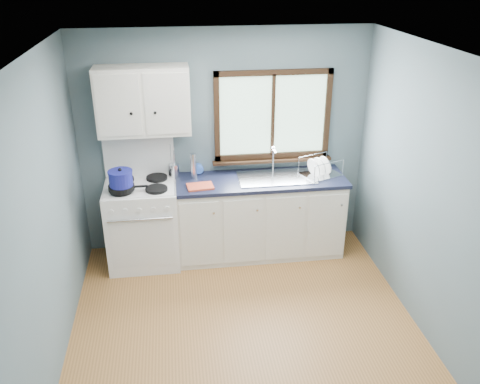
{
  "coord_description": "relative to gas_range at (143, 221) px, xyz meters",
  "views": [
    {
      "loc": [
        -0.56,
        -3.55,
        3.13
      ],
      "look_at": [
        0.05,
        0.9,
        1.05
      ],
      "focal_mm": 38.0,
      "sensor_mm": 36.0,
      "label": 1
    }
  ],
  "objects": [
    {
      "name": "soap_bottle",
      "position": [
        0.65,
        0.22,
        0.57
      ],
      "size": [
        0.11,
        0.11,
        0.28
      ],
      "primitive_type": "imported",
      "rotation": [
        0.0,
        0.0,
        0.07
      ],
      "color": "blue",
      "rests_on": "countertop"
    },
    {
      "name": "countertop",
      "position": [
        1.31,
        0.02,
        0.41
      ],
      "size": [
        1.89,
        0.64,
        0.04
      ],
      "primitive_type": "cube",
      "color": "black",
      "rests_on": "base_cabinets"
    },
    {
      "name": "skillet",
      "position": [
        -0.17,
        -0.16,
        0.49
      ],
      "size": [
        0.4,
        0.27,
        0.05
      ],
      "rotation": [
        0.0,
        0.0,
        0.0
      ],
      "color": "black",
      "rests_on": "gas_range"
    },
    {
      "name": "ceiling",
      "position": [
        0.95,
        -1.47,
        2.02
      ],
      "size": [
        3.2,
        3.6,
        0.02
      ],
      "primitive_type": "cube",
      "color": "white",
      "rests_on": "wall_back"
    },
    {
      "name": "dish_towel",
      "position": [
        0.64,
        -0.12,
        0.44
      ],
      "size": [
        0.29,
        0.22,
        0.02
      ],
      "primitive_type": "cube",
      "rotation": [
        0.0,
        0.0,
        0.11
      ],
      "color": "#CA482C",
      "rests_on": "countertop"
    },
    {
      "name": "upper_cabinets",
      "position": [
        0.1,
        0.15,
        1.31
      ],
      "size": [
        0.95,
        0.35,
        0.7
      ],
      "color": "silver",
      "rests_on": "wall_back"
    },
    {
      "name": "base_cabinets",
      "position": [
        1.31,
        0.02,
        -0.08
      ],
      "size": [
        1.85,
        0.6,
        0.88
      ],
      "color": "silver",
      "rests_on": "floor"
    },
    {
      "name": "wall_right",
      "position": [
        2.56,
        -1.47,
        0.76
      ],
      "size": [
        0.02,
        3.6,
        2.5
      ],
      "primitive_type": "cube",
      "color": "slate",
      "rests_on": "ground"
    },
    {
      "name": "stockpot",
      "position": [
        -0.17,
        -0.17,
        0.58
      ],
      "size": [
        0.27,
        0.27,
        0.25
      ],
      "rotation": [
        0.0,
        0.0,
        -0.09
      ],
      "color": "navy",
      "rests_on": "gas_range"
    },
    {
      "name": "wall_back",
      "position": [
        0.95,
        0.34,
        0.76
      ],
      "size": [
        3.2,
        0.02,
        2.5
      ],
      "primitive_type": "cube",
      "color": "slate",
      "rests_on": "ground"
    },
    {
      "name": "window",
      "position": [
        1.48,
        0.3,
        0.98
      ],
      "size": [
        1.36,
        0.1,
        1.03
      ],
      "color": "#9EC6A8",
      "rests_on": "wall_back"
    },
    {
      "name": "sink",
      "position": [
        1.49,
        0.02,
        0.37
      ],
      "size": [
        0.84,
        0.46,
        0.44
      ],
      "color": "silver",
      "rests_on": "countertop"
    },
    {
      "name": "dish_rack",
      "position": [
        1.98,
        0.03,
        0.48
      ],
      "size": [
        0.5,
        0.44,
        0.21
      ],
      "rotation": [
        0.0,
        0.0,
        0.38
      ],
      "color": "silver",
      "rests_on": "countertop"
    },
    {
      "name": "thermos",
      "position": [
        0.58,
        0.14,
        0.57
      ],
      "size": [
        0.08,
        0.08,
        0.29
      ],
      "primitive_type": "cylinder",
      "rotation": [
        0.0,
        0.0,
        0.27
      ],
      "color": "silver",
      "rests_on": "countertop"
    },
    {
      "name": "floor",
      "position": [
        0.95,
        -1.47,
        -0.5
      ],
      "size": [
        3.2,
        3.6,
        0.02
      ],
      "primitive_type": "cube",
      "color": "#A46C36",
      "rests_on": "ground"
    },
    {
      "name": "gas_range",
      "position": [
        0.0,
        0.0,
        0.0
      ],
      "size": [
        0.76,
        0.69,
        1.36
      ],
      "color": "white",
      "rests_on": "floor"
    },
    {
      "name": "wall_left",
      "position": [
        -0.66,
        -1.47,
        0.76
      ],
      "size": [
        0.02,
        3.6,
        2.5
      ],
      "primitive_type": "cube",
      "color": "slate",
      "rests_on": "ground"
    },
    {
      "name": "utensil_crock",
      "position": [
        0.37,
        0.2,
        0.51
      ],
      "size": [
        0.15,
        0.15,
        0.38
      ],
      "rotation": [
        0.0,
        0.0,
        0.35
      ],
      "color": "silver",
      "rests_on": "countertop"
    }
  ]
}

